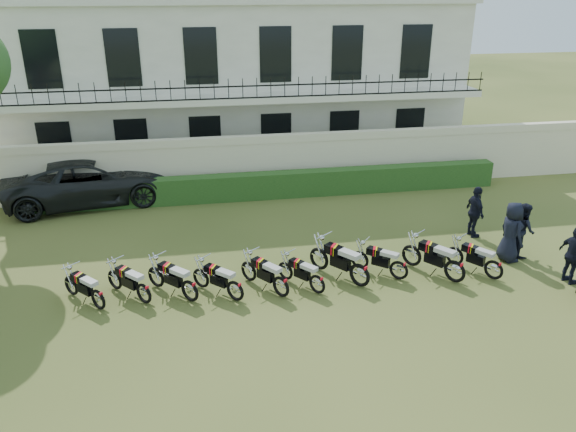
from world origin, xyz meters
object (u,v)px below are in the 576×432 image
at_px(motorcycle_5, 317,280).
at_px(motorcycle_7, 399,266).
at_px(motorcycle_4, 281,282).
at_px(motorcycle_8, 455,266).
at_px(motorcycle_3, 235,286).
at_px(motorcycle_6, 360,270).
at_px(officer_4, 523,229).
at_px(motorcycle_0, 98,295).
at_px(officer_5, 475,212).
at_px(officer_3, 511,232).
at_px(motorcycle_2, 190,286).
at_px(officer_2, 574,255).
at_px(motorcycle_9, 494,265).
at_px(suv, 90,181).
at_px(motorcycle_1, 143,289).

relative_size(motorcycle_5, motorcycle_7, 1.00).
height_order(motorcycle_4, motorcycle_8, motorcycle_8).
bearing_deg(motorcycle_3, motorcycle_6, -42.59).
distance_m(motorcycle_7, officer_4, 4.37).
relative_size(motorcycle_0, motorcycle_7, 0.97).
bearing_deg(officer_5, officer_4, -152.64).
height_order(officer_3, officer_4, officer_3).
xyz_separation_m(motorcycle_0, officer_4, (12.41, 1.06, 0.41)).
bearing_deg(motorcycle_4, motorcycle_0, 141.10).
distance_m(motorcycle_2, officer_3, 9.57).
height_order(motorcycle_2, officer_2, officer_2).
height_order(motorcycle_8, officer_4, officer_4).
bearing_deg(officer_5, motorcycle_9, 163.87).
bearing_deg(motorcycle_6, motorcycle_0, 142.68).
distance_m(motorcycle_2, motorcycle_5, 3.39).
distance_m(motorcycle_0, motorcycle_4, 4.73).
bearing_deg(motorcycle_7, motorcycle_0, 132.89).
relative_size(motorcycle_2, motorcycle_5, 1.04).
height_order(suv, officer_2, suv).
relative_size(motorcycle_0, motorcycle_8, 0.77).
bearing_deg(motorcycle_0, motorcycle_4, -45.29).
bearing_deg(officer_2, motorcycle_0, 76.65).
xyz_separation_m(motorcycle_1, officer_5, (10.49, 2.48, 0.42)).
xyz_separation_m(motorcycle_4, officer_3, (7.13, 0.97, 0.47)).
height_order(motorcycle_4, motorcycle_5, motorcycle_4).
bearing_deg(motorcycle_2, officer_4, -38.24).
relative_size(motorcycle_4, motorcycle_8, 0.89).
bearing_deg(officer_3, motorcycle_0, 88.53).
height_order(motorcycle_1, motorcycle_3, motorcycle_3).
bearing_deg(motorcycle_6, motorcycle_1, 141.72).
bearing_deg(motorcycle_6, officer_4, -25.86).
distance_m(motorcycle_7, motorcycle_8, 1.54).
bearing_deg(officer_4, motorcycle_3, 106.10).
xyz_separation_m(motorcycle_3, motorcycle_8, (6.13, -0.07, 0.07)).
xyz_separation_m(suv, officer_3, (13.12, -7.25, 0.07)).
xyz_separation_m(motorcycle_2, motorcycle_5, (3.39, -0.17, -0.05)).
bearing_deg(motorcycle_3, motorcycle_7, -40.96).
relative_size(motorcycle_0, motorcycle_3, 1.00).
bearing_deg(officer_5, motorcycle_5, 114.98).
relative_size(motorcycle_7, officer_2, 0.81).
bearing_deg(officer_4, suv, 71.11).
distance_m(motorcycle_5, motorcycle_6, 1.25).
distance_m(motorcycle_9, officer_5, 3.01).
bearing_deg(motorcycle_8, motorcycle_9, -37.14).
height_order(motorcycle_9, officer_2, officer_2).
xyz_separation_m(motorcycle_2, officer_5, (9.30, 2.59, 0.39)).
distance_m(motorcycle_0, motorcycle_8, 9.64).
height_order(motorcycle_2, motorcycle_8, motorcycle_8).
distance_m(suv, officer_4, 15.35).
height_order(motorcycle_8, officer_5, officer_5).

